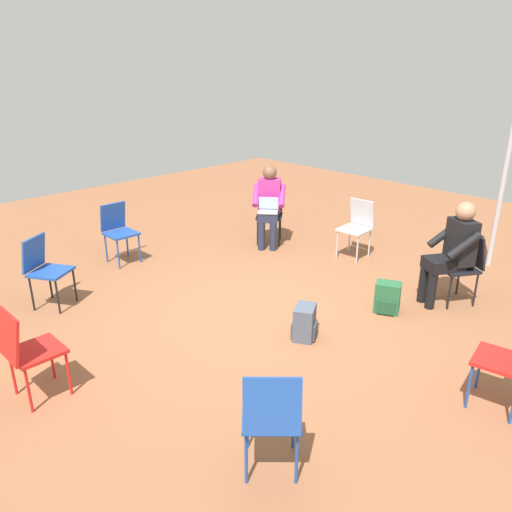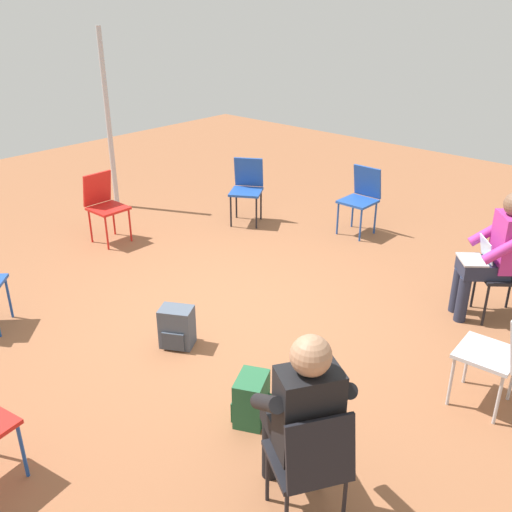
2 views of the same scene
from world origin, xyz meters
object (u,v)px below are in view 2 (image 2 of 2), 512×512
chair_east (499,350)px  backpack_near_laptop_user (252,402)px  chair_southeast (311,461)px  person_with_laptop (497,250)px  chair_west (104,202)px  chair_north (361,196)px  chair_northwest (247,186)px  chair_northeast (512,270)px  person_in_black (302,412)px  backpack_by_empty_chair (177,329)px

chair_east → backpack_near_laptop_user: bearing=133.0°
chair_southeast → person_with_laptop: size_ratio=0.69×
chair_west → backpack_near_laptop_user: (3.56, -1.25, -0.34)m
chair_north → chair_northwest: same height
chair_northeast → person_in_black: 3.05m
chair_west → backpack_near_laptop_user: chair_west is taller
chair_north → chair_west: 3.18m
chair_north → person_with_laptop: size_ratio=0.69×
chair_southeast → chair_northwest: bearing=78.5°
backpack_near_laptop_user → chair_northeast: bearing=73.2°
chair_northeast → person_with_laptop: person_with_laptop is taller
chair_north → chair_northeast: bearing=157.9°
chair_east → backpack_near_laptop_user: size_ratio=2.36×
chair_west → person_with_laptop: size_ratio=0.69×
chair_northwest → person_with_laptop: (3.39, -0.33, 0.20)m
chair_north → backpack_near_laptop_user: 3.83m
person_with_laptop → chair_southeast: bearing=143.7°
person_in_black → backpack_by_empty_chair: 2.03m
chair_west → chair_east: size_ratio=1.00×
chair_northwest → chair_east: size_ratio=1.00×
person_with_laptop → backpack_by_empty_chair: size_ratio=3.44×
chair_northwest → backpack_near_laptop_user: 3.98m
person_in_black → backpack_by_empty_chair: bearing=102.2°
person_in_black → chair_southeast: bearing=-90.0°
chair_north → backpack_near_laptop_user: size_ratio=2.36×
chair_northeast → backpack_near_laptop_user: size_ratio=2.36×
chair_northeast → person_in_black: (-0.09, -3.04, 0.20)m
chair_southeast → backpack_near_laptop_user: chair_southeast is taller
chair_west → backpack_by_empty_chair: 2.63m
chair_northwest → chair_east: 4.24m
chair_west → person_in_black: 4.57m
chair_southeast → person_in_black: size_ratio=0.69×
backpack_near_laptop_user → backpack_by_empty_chair: (-1.13, 0.28, 0.00)m
chair_north → person_in_black: bearing=118.2°
chair_northeast → chair_southeast: 3.13m
person_with_laptop → backpack_by_empty_chair: (-1.81, -2.28, -0.53)m
chair_northwest → person_with_laptop: person_with_laptop is taller
person_in_black → chair_north: bearing=59.6°
chair_southeast → chair_east: 1.78m
chair_northeast → person_with_laptop: 0.26m
chair_west → chair_northeast: size_ratio=1.00×
chair_southeast → backpack_near_laptop_user: (-0.85, 0.46, -0.34)m
chair_northwest → chair_southeast: (3.57, -3.35, 0.00)m
chair_west → chair_northeast: bearing=107.8°
chair_north → chair_northeast: 2.35m
chair_northwest → backpack_near_laptop_user: bearing=101.7°
chair_northeast → backpack_by_empty_chair: chair_northeast is taller
chair_east → person_in_black: size_ratio=0.69×
backpack_near_laptop_user → chair_northwest: bearing=133.2°
chair_northeast → chair_east: same height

